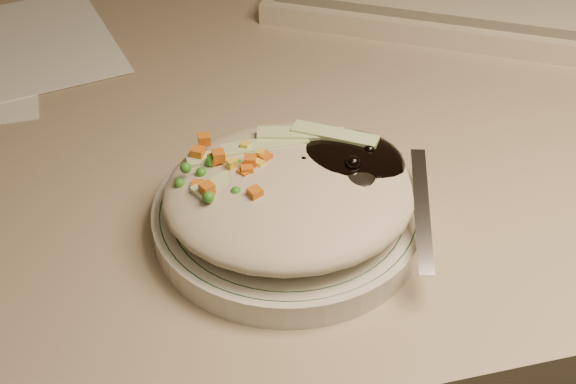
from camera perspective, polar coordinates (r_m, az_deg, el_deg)
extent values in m
cube|color=gray|center=(0.79, 0.14, 5.41)|extent=(1.40, 0.70, 0.04)
cylinder|color=silver|center=(0.62, 0.00, -1.84)|extent=(0.21, 0.21, 0.02)
torus|color=#144723|center=(0.62, 0.00, -1.15)|extent=(0.20, 0.20, 0.00)
torus|color=#144723|center=(0.62, 0.00, -1.15)|extent=(0.18, 0.18, 0.00)
ellipsoid|color=#B0A68F|center=(0.60, 0.11, 0.02)|extent=(0.19, 0.18, 0.04)
ellipsoid|color=black|center=(0.62, 3.83, 1.85)|extent=(0.10, 0.09, 0.03)
ellipsoid|color=orange|center=(0.61, -4.46, 0.67)|extent=(0.08, 0.08, 0.02)
sphere|color=black|center=(0.61, 1.12, 2.04)|extent=(0.01, 0.01, 0.01)
sphere|color=black|center=(0.62, 3.57, 2.76)|extent=(0.01, 0.01, 0.01)
sphere|color=black|center=(0.62, 5.81, 2.95)|extent=(0.01, 0.01, 0.01)
sphere|color=black|center=(0.63, 4.80, 3.14)|extent=(0.01, 0.01, 0.01)
sphere|color=black|center=(0.60, 4.65, 2.04)|extent=(0.01, 0.01, 0.01)
sphere|color=black|center=(0.61, 3.53, 2.34)|extent=(0.01, 0.01, 0.01)
sphere|color=black|center=(0.62, 4.23, 3.06)|extent=(0.01, 0.01, 0.01)
cube|color=orange|center=(0.60, -4.96, 2.58)|extent=(0.01, 0.01, 0.01)
cube|color=orange|center=(0.59, -3.07, 0.74)|extent=(0.01, 0.01, 0.01)
cube|color=orange|center=(0.61, -6.43, 2.79)|extent=(0.01, 0.01, 0.01)
cube|color=orange|center=(0.60, -2.71, 2.21)|extent=(0.01, 0.01, 0.01)
cube|color=orange|center=(0.59, -2.93, 1.57)|extent=(0.01, 0.01, 0.01)
cube|color=orange|center=(0.62, -6.63, 2.39)|extent=(0.01, 0.01, 0.01)
cube|color=orange|center=(0.61, -5.20, 2.30)|extent=(0.01, 0.01, 0.01)
cube|color=orange|center=(0.59, -3.07, 1.29)|extent=(0.01, 0.01, 0.01)
cube|color=orange|center=(0.60, -1.68, 2.43)|extent=(0.01, 0.01, 0.01)
cube|color=orange|center=(0.62, -5.99, 3.76)|extent=(0.01, 0.01, 0.01)
cube|color=orange|center=(0.58, -5.79, 0.24)|extent=(0.01, 0.01, 0.01)
cube|color=orange|center=(0.57, -2.36, -0.11)|extent=(0.01, 0.01, 0.01)
cube|color=orange|center=(0.59, -6.41, 0.36)|extent=(0.01, 0.01, 0.01)
cube|color=orange|center=(0.62, -6.49, 2.17)|extent=(0.01, 0.01, 0.01)
sphere|color=#388C28|center=(0.60, -3.13, 1.73)|extent=(0.01, 0.01, 0.01)
sphere|color=#388C28|center=(0.57, -5.67, -0.37)|extent=(0.01, 0.01, 0.01)
sphere|color=#388C28|center=(0.60, -6.18, 1.38)|extent=(0.01, 0.01, 0.01)
sphere|color=#388C28|center=(0.59, -7.30, 1.72)|extent=(0.01, 0.01, 0.01)
sphere|color=#388C28|center=(0.61, -3.50, 1.94)|extent=(0.01, 0.01, 0.01)
sphere|color=#388C28|center=(0.59, -2.26, -0.07)|extent=(0.01, 0.01, 0.01)
sphere|color=#388C28|center=(0.60, -4.46, 1.03)|extent=(0.01, 0.01, 0.01)
sphere|color=#388C28|center=(0.59, -4.78, -0.24)|extent=(0.01, 0.01, 0.01)
sphere|color=#388C28|center=(0.60, -7.71, 0.61)|extent=(0.01, 0.01, 0.01)
sphere|color=#388C28|center=(0.61, -5.33, 2.40)|extent=(0.01, 0.01, 0.01)
sphere|color=#388C28|center=(0.60, -5.51, 2.19)|extent=(0.01, 0.01, 0.01)
sphere|color=#388C28|center=(0.59, -5.88, 0.38)|extent=(0.01, 0.01, 0.01)
sphere|color=#388C28|center=(0.58, -3.72, 0.00)|extent=(0.01, 0.01, 0.01)
sphere|color=#388C28|center=(0.62, -1.67, 3.06)|extent=(0.01, 0.01, 0.01)
cube|color=yellow|center=(0.61, -3.61, 1.93)|extent=(0.01, 0.01, 0.01)
cube|color=yellow|center=(0.60, -2.09, 1.95)|extent=(0.01, 0.01, 0.01)
cube|color=yellow|center=(0.61, -4.68, 1.93)|extent=(0.01, 0.01, 0.01)
cube|color=yellow|center=(0.60, -4.00, 2.00)|extent=(0.01, 0.01, 0.01)
cube|color=yellow|center=(0.60, -4.41, 0.91)|extent=(0.01, 0.01, 0.01)
cube|color=yellow|center=(0.60, -2.02, 2.69)|extent=(0.01, 0.01, 0.01)
cube|color=yellow|center=(0.62, -3.06, 3.25)|extent=(0.01, 0.01, 0.01)
cube|color=yellow|center=(0.60, -3.51, 0.98)|extent=(0.01, 0.01, 0.01)
cube|color=#B2D18C|center=(0.62, -1.68, 3.35)|extent=(0.07, 0.02, 0.00)
cube|color=#B2D18C|center=(0.63, 0.90, 4.15)|extent=(0.07, 0.03, 0.00)
cube|color=#B2D18C|center=(0.59, -3.87, 1.13)|extent=(0.07, 0.04, 0.00)
cube|color=#B2D18C|center=(0.63, 3.36, 4.10)|extent=(0.07, 0.05, 0.00)
cube|color=#B2D18C|center=(0.59, 0.70, 0.60)|extent=(0.07, 0.03, 0.00)
cube|color=#B2D18C|center=(0.62, -4.07, 2.55)|extent=(0.07, 0.02, 0.00)
ellipsoid|color=silver|center=(0.60, 4.74, 1.25)|extent=(0.05, 0.06, 0.01)
cube|color=silver|center=(0.59, 9.50, -1.25)|extent=(0.04, 0.11, 0.03)
cube|color=beige|center=(0.95, 13.79, 12.56)|extent=(0.50, 0.38, 0.02)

